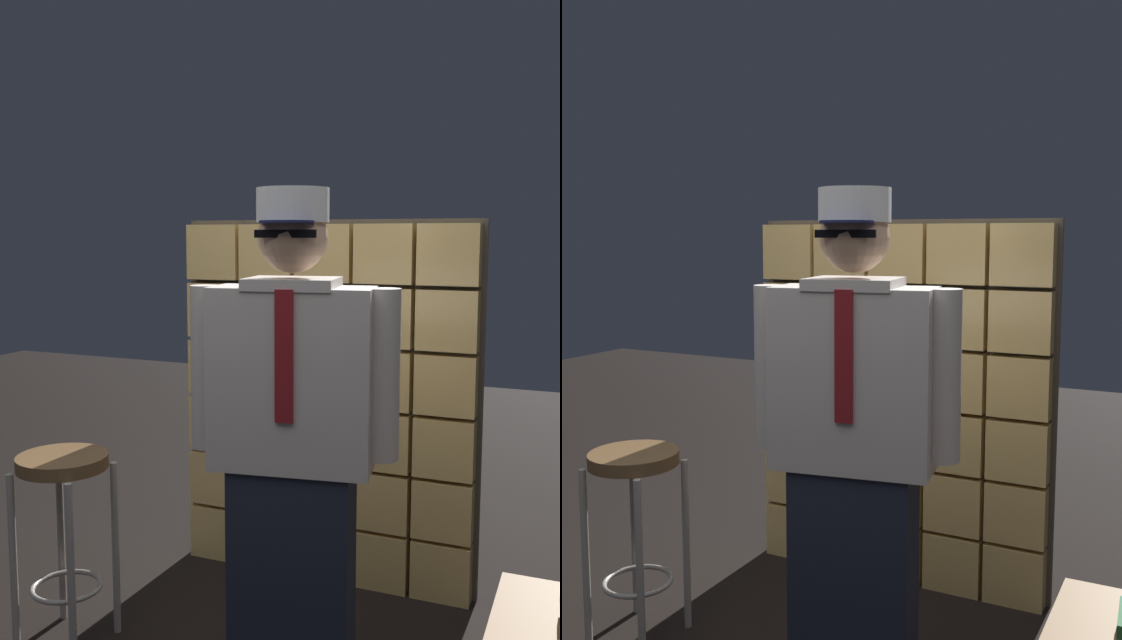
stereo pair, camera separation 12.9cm
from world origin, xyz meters
TOP-DOWN VIEW (x-y plane):
  - glass_block_wall at (-0.00, 1.34)m, footprint 1.37×0.10m
  - standing_person at (0.23, 0.41)m, footprint 0.68×0.33m
  - bar_stool at (-0.71, 0.43)m, footprint 0.34×0.34m

SIDE VIEW (x-z plane):
  - bar_stool at x=-0.71m, z-range 0.18..0.92m
  - glass_block_wall at x=0.00m, z-range -0.02..1.62m
  - standing_person at x=0.23m, z-range 0.04..1.74m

